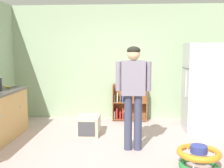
% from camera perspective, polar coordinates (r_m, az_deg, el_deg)
% --- Properties ---
extents(ground_plane, '(12.00, 12.00, 0.00)m').
position_cam_1_polar(ground_plane, '(4.38, 0.80, -14.69)').
color(ground_plane, '#B79B9B').
rests_on(ground_plane, ground).
extents(back_wall, '(5.20, 0.06, 2.70)m').
position_cam_1_polar(back_wall, '(6.41, 1.88, 4.58)').
color(back_wall, '#99B28C').
rests_on(back_wall, ground).
extents(refrigerator, '(0.73, 0.68, 1.78)m').
position_cam_1_polar(refrigerator, '(5.69, 18.71, -0.73)').
color(refrigerator, '#B7BABF').
rests_on(refrigerator, ground).
extents(bookshelf, '(0.80, 0.28, 0.85)m').
position_cam_1_polar(bookshelf, '(6.34, 3.31, -4.49)').
color(bookshelf, brown).
rests_on(bookshelf, ground).
extents(standing_person, '(0.57, 0.22, 1.70)m').
position_cam_1_polar(standing_person, '(4.33, 4.56, -0.88)').
color(standing_person, '#383D57').
rests_on(standing_person, ground).
extents(baby_walker, '(0.60, 0.60, 0.32)m').
position_cam_1_polar(baby_walker, '(4.04, 17.94, -14.55)').
color(baby_walker, '#28883F').
rests_on(baby_walker, ground).
extents(pet_carrier, '(0.42, 0.55, 0.36)m').
position_cam_1_polar(pet_carrier, '(5.32, -5.00, -8.73)').
color(pet_carrier, beige).
rests_on(pet_carrier, ground).
extents(banana_bunch, '(0.12, 0.16, 0.04)m').
position_cam_1_polar(banana_bunch, '(5.62, -21.18, -0.55)').
color(banana_bunch, yellow).
rests_on(banana_bunch, kitchen_counter).
extents(yellow_cup, '(0.08, 0.08, 0.09)m').
position_cam_1_polar(yellow_cup, '(5.75, -22.79, -0.27)').
color(yellow_cup, yellow).
rests_on(yellow_cup, kitchen_counter).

